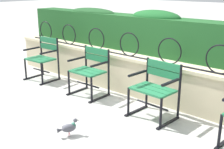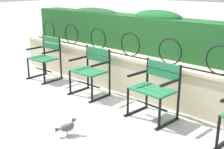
{
  "view_description": "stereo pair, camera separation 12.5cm",
  "coord_description": "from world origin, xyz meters",
  "px_view_note": "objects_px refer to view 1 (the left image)",
  "views": [
    {
      "loc": [
        2.87,
        -3.13,
        1.88
      ],
      "look_at": [
        0.0,
        0.08,
        0.55
      ],
      "focal_mm": 46.67,
      "sensor_mm": 36.0,
      "label": 1
    },
    {
      "loc": [
        2.96,
        -3.05,
        1.88
      ],
      "look_at": [
        0.0,
        0.08,
        0.55
      ],
      "focal_mm": 46.67,
      "sensor_mm": 36.0,
      "label": 2
    }
  ],
  "objects_px": {
    "park_chair_leftmost": "(43,57)",
    "park_chair_centre_left": "(91,70)",
    "pigeon_near_chairs": "(69,128)",
    "park_chair_centre_right": "(156,87)"
  },
  "relations": [
    {
      "from": "park_chair_centre_right",
      "to": "park_chair_centre_left",
      "type": "bearing_deg",
      "value": 179.69
    },
    {
      "from": "park_chair_leftmost",
      "to": "park_chair_centre_right",
      "type": "distance_m",
      "value": 2.73
    },
    {
      "from": "park_chair_leftmost",
      "to": "pigeon_near_chairs",
      "type": "distance_m",
      "value": 2.57
    },
    {
      "from": "park_chair_centre_left",
      "to": "pigeon_near_chairs",
      "type": "xyz_separation_m",
      "value": [
        0.86,
        -1.25,
        -0.35
      ]
    },
    {
      "from": "park_chair_leftmost",
      "to": "park_chair_centre_left",
      "type": "bearing_deg",
      "value": 0.83
    },
    {
      "from": "park_chair_leftmost",
      "to": "pigeon_near_chairs",
      "type": "height_order",
      "value": "park_chair_leftmost"
    },
    {
      "from": "park_chair_centre_left",
      "to": "pigeon_near_chairs",
      "type": "distance_m",
      "value": 1.56
    },
    {
      "from": "park_chair_leftmost",
      "to": "park_chair_centre_left",
      "type": "height_order",
      "value": "park_chair_leftmost"
    },
    {
      "from": "park_chair_leftmost",
      "to": "park_chair_centre_right",
      "type": "bearing_deg",
      "value": 0.26
    },
    {
      "from": "park_chair_centre_right",
      "to": "pigeon_near_chairs",
      "type": "height_order",
      "value": "park_chair_centre_right"
    }
  ]
}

